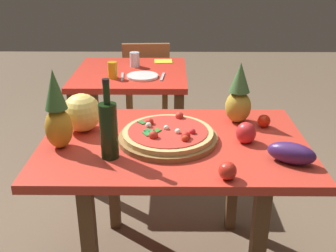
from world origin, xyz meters
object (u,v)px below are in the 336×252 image
at_px(knife_utensil, 163,77).
at_px(napkin_folded, 163,61).
at_px(background_table, 131,88).
at_px(display_table, 174,159).
at_px(pineapple_left, 57,114).
at_px(pineapple_right, 239,96).
at_px(dining_chair, 147,82).
at_px(bell_pepper, 246,133).
at_px(pizza, 168,132).
at_px(wine_bottle, 109,129).
at_px(tomato_by_bottle, 228,171).
at_px(melon, 82,113).
at_px(dinner_plate, 142,76).
at_px(eggplant, 291,153).
at_px(fork_utensil, 122,77).
at_px(drinking_glass_juice, 112,70).
at_px(tomato_near_board, 264,121).
at_px(drinking_glass_water, 135,59).
at_px(pizza_board, 168,138).

height_order(knife_utensil, napkin_folded, knife_utensil).
bearing_deg(background_table, display_table, -75.01).
distance_m(background_table, pineapple_left, 1.28).
height_order(display_table, pineapple_right, pineapple_right).
relative_size(dining_chair, bell_pepper, 8.33).
relative_size(pineapple_left, pineapple_right, 1.15).
bearing_deg(pizza, wine_bottle, -145.31).
bearing_deg(bell_pepper, display_table, 177.52).
bearing_deg(tomato_by_bottle, melon, 145.03).
bearing_deg(dining_chair, dinner_plate, 88.49).
height_order(pizza, pineapple_left, pineapple_left).
relative_size(background_table, melon, 4.33).
xyz_separation_m(eggplant, fork_utensil, (-0.84, 1.23, -0.04)).
distance_m(eggplant, knife_utensil, 1.35).
bearing_deg(display_table, dining_chair, 97.46).
bearing_deg(knife_utensil, bell_pepper, -63.35).
height_order(dining_chair, dinner_plate, dining_chair).
bearing_deg(background_table, pineapple_right, -55.51).
height_order(eggplant, drinking_glass_juice, drinking_glass_juice).
xyz_separation_m(eggplant, tomato_near_board, (-0.03, 0.37, -0.01)).
relative_size(background_table, tomato_near_board, 12.58).
bearing_deg(tomato_by_bottle, knife_utensil, 101.66).
bearing_deg(knife_utensil, napkin_folded, 95.51).
bearing_deg(fork_utensil, melon, -101.05).
bearing_deg(drinking_glass_water, napkin_folded, 34.71).
xyz_separation_m(wine_bottle, eggplant, (0.76, -0.04, -0.09)).
height_order(display_table, pizza, pizza).
xyz_separation_m(display_table, drinking_glass_water, (-0.29, 1.29, 0.15)).
bearing_deg(display_table, pineapple_right, 34.99).
relative_size(pizza_board, pineapple_left, 1.28).
relative_size(wine_bottle, tomato_by_bottle, 4.87).
distance_m(knife_utensil, napkin_folded, 0.43).
relative_size(background_table, pizza_board, 1.76).
relative_size(eggplant, drinking_glass_water, 1.83).
height_order(bell_pepper, fork_utensil, bell_pepper).
bearing_deg(background_table, wine_bottle, -88.33).
height_order(fork_utensil, knife_utensil, same).
relative_size(pizza_board, tomato_by_bottle, 6.43).
height_order(dining_chair, wine_bottle, wine_bottle).
bearing_deg(bell_pepper, fork_utensil, 123.65).
relative_size(display_table, tomato_by_bottle, 17.22).
bearing_deg(dining_chair, drinking_glass_water, 80.58).
bearing_deg(melon, knife_utensil, 67.67).
bearing_deg(bell_pepper, knife_utensil, 111.48).
bearing_deg(tomato_by_bottle, pizza, 123.93).
bearing_deg(pizza, dining_chair, 96.63).
distance_m(pizza, fork_utensil, 1.06).
height_order(drinking_glass_water, fork_utensil, drinking_glass_water).
xyz_separation_m(bell_pepper, fork_utensil, (-0.69, 1.03, -0.04)).
xyz_separation_m(dinner_plate, fork_utensil, (-0.14, 0.00, -0.00)).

